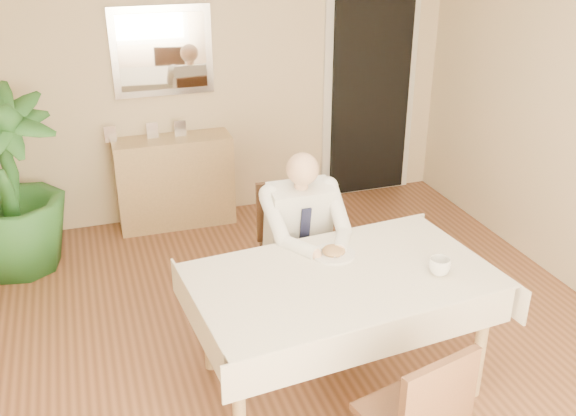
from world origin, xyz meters
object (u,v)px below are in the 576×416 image
object	(u,v)px
chair_near	(422,416)
sideboard	(175,182)
potted_palm	(8,184)
dining_table	(342,287)
coffee_mug	(440,266)
chair_far	(292,241)
seated_man	(307,238)

from	to	relation	value
chair_near	sideboard	xyz separation A→B (m)	(-0.58, 3.44, -0.10)
chair_near	potted_palm	bearing A→B (deg)	108.82
dining_table	potted_palm	world-z (taller)	potted_palm
sideboard	coffee_mug	bearing A→B (deg)	-67.31
chair_far	chair_near	xyz separation A→B (m)	(0.01, -1.81, -0.02)
seated_man	coffee_mug	distance (m)	0.93
coffee_mug	sideboard	distance (m)	2.93
dining_table	potted_palm	xyz separation A→B (m)	(-1.90, 2.10, 0.06)
seated_man	coffee_mug	size ratio (longest dim) A/B	9.87
chair_near	sideboard	bearing A→B (deg)	86.06
chair_near	dining_table	bearing A→B (deg)	77.43
chair_near	chair_far	bearing A→B (deg)	76.98
dining_table	seated_man	bearing A→B (deg)	84.92
chair_far	coffee_mug	bearing A→B (deg)	-57.65
dining_table	chair_near	bearing A→B (deg)	-94.15
sideboard	chair_near	bearing A→B (deg)	-79.68
chair_far	seated_man	world-z (taller)	seated_man
coffee_mug	sideboard	bearing A→B (deg)	111.93
chair_far	potted_palm	xyz separation A→B (m)	(-1.90, 1.21, 0.20)
seated_man	chair_far	bearing A→B (deg)	90.00
sideboard	seated_man	bearing A→B (deg)	-72.90
potted_palm	chair_far	bearing A→B (deg)	-32.64
dining_table	sideboard	world-z (taller)	sideboard
chair_near	sideboard	world-z (taller)	chair_near
sideboard	dining_table	bearing A→B (deg)	-76.61
coffee_mug	sideboard	xyz separation A→B (m)	(-1.08, 2.69, -0.39)
dining_table	potted_palm	distance (m)	2.83
chair_near	potted_palm	world-z (taller)	potted_palm
chair_near	seated_man	bearing A→B (deg)	77.07
dining_table	chair_near	distance (m)	0.94
coffee_mug	potted_palm	bearing A→B (deg)	136.75
seated_man	sideboard	distance (m)	2.02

